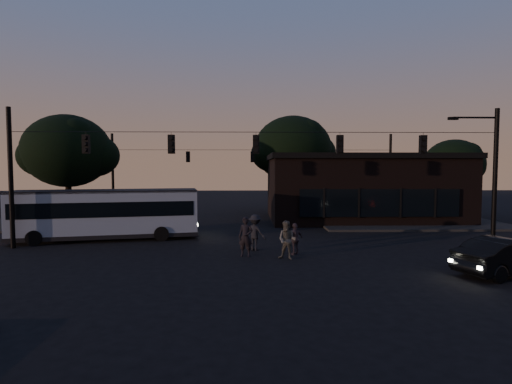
{
  "coord_description": "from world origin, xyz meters",
  "views": [
    {
      "loc": [
        -0.45,
        -17.39,
        4.26
      ],
      "look_at": [
        0.0,
        4.0,
        3.0
      ],
      "focal_mm": 28.0,
      "sensor_mm": 36.0,
      "label": 1
    }
  ],
  "objects_px": {
    "car": "(509,256)",
    "pedestrian_c": "(295,239)",
    "pedestrian_b": "(287,240)",
    "building": "(360,187)",
    "pedestrian_a": "(246,237)",
    "pedestrian_d": "(255,232)",
    "bus": "(107,212)"
  },
  "relations": [
    {
      "from": "car",
      "to": "pedestrian_c",
      "type": "distance_m",
      "value": 8.98
    },
    {
      "from": "pedestrian_b",
      "to": "pedestrian_c",
      "type": "distance_m",
      "value": 1.1
    },
    {
      "from": "building",
      "to": "car",
      "type": "bearing_deg",
      "value": -86.92
    },
    {
      "from": "car",
      "to": "pedestrian_c",
      "type": "bearing_deg",
      "value": 43.98
    },
    {
      "from": "pedestrian_a",
      "to": "pedestrian_d",
      "type": "height_order",
      "value": "pedestrian_a"
    },
    {
      "from": "bus",
      "to": "building",
      "type": "bearing_deg",
      "value": 16.76
    },
    {
      "from": "pedestrian_d",
      "to": "pedestrian_a",
      "type": "bearing_deg",
      "value": 104.45
    },
    {
      "from": "pedestrian_b",
      "to": "pedestrian_c",
      "type": "height_order",
      "value": "pedestrian_b"
    },
    {
      "from": "bus",
      "to": "pedestrian_b",
      "type": "bearing_deg",
      "value": -38.91
    },
    {
      "from": "car",
      "to": "bus",
      "type": "bearing_deg",
      "value": 46.17
    },
    {
      "from": "pedestrian_a",
      "to": "pedestrian_b",
      "type": "height_order",
      "value": "pedestrian_a"
    },
    {
      "from": "car",
      "to": "pedestrian_d",
      "type": "relative_size",
      "value": 2.46
    },
    {
      "from": "building",
      "to": "pedestrian_d",
      "type": "distance_m",
      "value": 15.75
    },
    {
      "from": "car",
      "to": "pedestrian_d",
      "type": "height_order",
      "value": "pedestrian_d"
    },
    {
      "from": "bus",
      "to": "pedestrian_c",
      "type": "distance_m",
      "value": 11.65
    },
    {
      "from": "building",
      "to": "bus",
      "type": "height_order",
      "value": "building"
    },
    {
      "from": "pedestrian_a",
      "to": "pedestrian_b",
      "type": "relative_size",
      "value": 1.06
    },
    {
      "from": "car",
      "to": "pedestrian_a",
      "type": "distance_m",
      "value": 11.12
    },
    {
      "from": "car",
      "to": "pedestrian_b",
      "type": "xyz_separation_m",
      "value": [
        -8.56,
        3.0,
        0.15
      ]
    },
    {
      "from": "car",
      "to": "pedestrian_a",
      "type": "xyz_separation_m",
      "value": [
        -10.51,
        3.62,
        0.2
      ]
    },
    {
      "from": "car",
      "to": "pedestrian_b",
      "type": "relative_size",
      "value": 2.54
    },
    {
      "from": "building",
      "to": "pedestrian_b",
      "type": "distance_m",
      "value": 16.78
    },
    {
      "from": "pedestrian_d",
      "to": "pedestrian_c",
      "type": "bearing_deg",
      "value": -177.14
    },
    {
      "from": "bus",
      "to": "car",
      "type": "bearing_deg",
      "value": -35.22
    },
    {
      "from": "building",
      "to": "pedestrian_b",
      "type": "relative_size",
      "value": 8.49
    },
    {
      "from": "bus",
      "to": "pedestrian_a",
      "type": "distance_m",
      "value": 9.59
    },
    {
      "from": "building",
      "to": "car",
      "type": "height_order",
      "value": "building"
    },
    {
      "from": "car",
      "to": "pedestrian_c",
      "type": "relative_size",
      "value": 2.93
    },
    {
      "from": "pedestrian_a",
      "to": "pedestrian_c",
      "type": "height_order",
      "value": "pedestrian_a"
    },
    {
      "from": "pedestrian_a",
      "to": "bus",
      "type": "bearing_deg",
      "value": 165.09
    },
    {
      "from": "pedestrian_b",
      "to": "pedestrian_a",
      "type": "bearing_deg",
      "value": -173.69
    },
    {
      "from": "pedestrian_d",
      "to": "car",
      "type": "bearing_deg",
      "value": -174.12
    }
  ]
}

